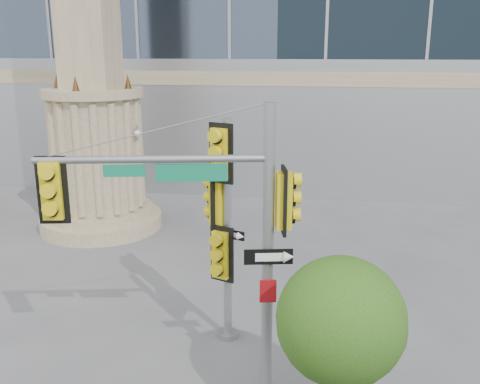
# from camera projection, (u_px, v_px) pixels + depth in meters

# --- Properties ---
(monument) EXTENTS (4.40, 4.40, 16.60)m
(monument) POSITION_uv_depth(u_px,v_px,m) (92.00, 76.00, 18.48)
(monument) COLOR gray
(monument) RESTS_ON ground
(main_signal_pole) EXTENTS (4.31, 1.22, 5.61)m
(main_signal_pole) POSITION_uv_depth(u_px,v_px,m) (210.00, 226.00, 9.26)
(main_signal_pole) COLOR slate
(main_signal_pole) RESTS_ON ground
(secondary_signal_pole) EXTENTS (0.86, 0.83, 5.06)m
(secondary_signal_pole) POSITION_uv_depth(u_px,v_px,m) (222.00, 215.00, 11.54)
(secondary_signal_pole) COLOR slate
(secondary_signal_pole) RESTS_ON ground
(street_tree) EXTENTS (2.13, 2.08, 3.32)m
(street_tree) POSITION_uv_depth(u_px,v_px,m) (343.00, 325.00, 8.53)
(street_tree) COLOR gray
(street_tree) RESTS_ON ground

